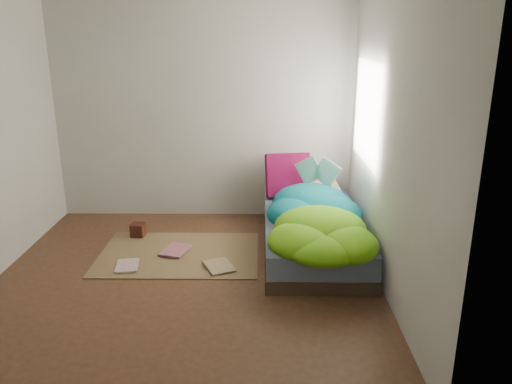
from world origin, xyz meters
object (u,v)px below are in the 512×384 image
wooden_box (138,230)px  bed (313,233)px  floor_book_a (116,266)px  pillow_magenta (288,175)px  open_book (318,163)px  floor_book_b (165,249)px

wooden_box → bed: bearing=-8.7°
floor_book_a → pillow_magenta: bearing=27.8°
bed → open_book: (0.08, 0.47, 0.64)m
bed → floor_book_a: (-1.92, -0.50, -0.15)m
open_book → floor_book_b: bearing=-139.0°
pillow_magenta → wooden_box: size_ratio=3.50×
wooden_box → open_book: bearing=5.3°
bed → floor_book_a: 1.99m
bed → floor_book_b: bed is taller
pillow_magenta → floor_book_b: (-1.30, -0.83, -0.56)m
bed → pillow_magenta: (-0.23, 0.73, 0.42)m
bed → pillow_magenta: bearing=107.5°
pillow_magenta → floor_book_b: size_ratio=1.53×
bed → wooden_box: bearing=171.3°
pillow_magenta → open_book: (0.31, -0.26, 0.21)m
bed → open_book: 0.80m
wooden_box → floor_book_a: (-0.03, -0.79, -0.06)m
bed → wooden_box: size_ratio=14.00×
floor_book_a → bed: bearing=6.4°
floor_book_b → pillow_magenta: bearing=48.9°
open_book → floor_book_a: bearing=-132.7°
floor_book_a → open_book: bearing=17.7°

